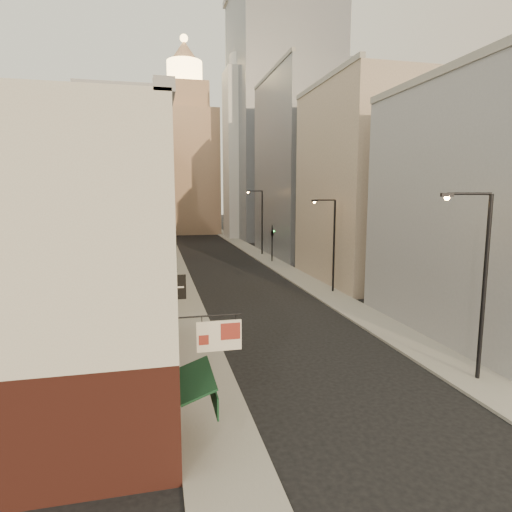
% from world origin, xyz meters
% --- Properties ---
extents(ground, '(360.00, 360.00, 0.00)m').
position_xyz_m(ground, '(0.00, 0.00, 0.00)').
color(ground, black).
rests_on(ground, ground).
extents(sidewalk_left, '(3.00, 140.00, 0.15)m').
position_xyz_m(sidewalk_left, '(-6.50, 55.00, 0.07)').
color(sidewalk_left, gray).
rests_on(sidewalk_left, ground).
extents(sidewalk_right, '(3.00, 140.00, 0.15)m').
position_xyz_m(sidewalk_right, '(6.50, 55.00, 0.07)').
color(sidewalk_right, gray).
rests_on(sidewalk_right, ground).
extents(near_building_left, '(8.30, 23.04, 12.30)m').
position_xyz_m(near_building_left, '(-10.99, 9.00, 6.02)').
color(near_building_left, '#54231B').
rests_on(near_building_left, ground).
extents(left_bldg_beige, '(8.00, 12.00, 16.00)m').
position_xyz_m(left_bldg_beige, '(-12.00, 26.00, 8.00)').
color(left_bldg_beige, gray).
rests_on(left_bldg_beige, ground).
extents(left_bldg_grey, '(8.00, 16.00, 20.00)m').
position_xyz_m(left_bldg_grey, '(-12.00, 42.00, 10.00)').
color(left_bldg_grey, gray).
rests_on(left_bldg_grey, ground).
extents(left_bldg_tan, '(8.00, 18.00, 17.00)m').
position_xyz_m(left_bldg_tan, '(-12.00, 60.00, 8.50)').
color(left_bldg_tan, tan).
rests_on(left_bldg_tan, ground).
extents(left_bldg_wingrid, '(8.00, 20.00, 24.00)m').
position_xyz_m(left_bldg_wingrid, '(-12.00, 80.00, 12.00)').
color(left_bldg_wingrid, gray).
rests_on(left_bldg_wingrid, ground).
extents(right_bldg_grey, '(8.00, 16.00, 16.00)m').
position_xyz_m(right_bldg_grey, '(12.00, 12.00, 8.00)').
color(right_bldg_grey, gray).
rests_on(right_bldg_grey, ground).
extents(right_bldg_beige, '(8.00, 16.00, 20.00)m').
position_xyz_m(right_bldg_beige, '(12.00, 30.00, 10.00)').
color(right_bldg_beige, gray).
rests_on(right_bldg_beige, ground).
extents(right_bldg_wingrid, '(8.00, 20.00, 26.00)m').
position_xyz_m(right_bldg_wingrid, '(12.00, 50.00, 13.00)').
color(right_bldg_wingrid, gray).
rests_on(right_bldg_wingrid, ground).
extents(highrise, '(21.00, 23.00, 51.20)m').
position_xyz_m(highrise, '(18.00, 78.00, 25.66)').
color(highrise, gray).
rests_on(highrise, ground).
extents(clock_tower, '(14.00, 14.00, 44.90)m').
position_xyz_m(clock_tower, '(-1.00, 92.00, 17.63)').
color(clock_tower, tan).
rests_on(clock_tower, ground).
extents(white_tower, '(8.00, 8.00, 41.50)m').
position_xyz_m(white_tower, '(10.00, 78.00, 18.61)').
color(white_tower, silver).
rests_on(white_tower, ground).
extents(streetlamp_near, '(2.36, 0.81, 9.19)m').
position_xyz_m(streetlamp_near, '(6.40, 5.57, 5.25)').
color(streetlamp_near, black).
rests_on(streetlamp_near, ground).
extents(streetlamp_mid, '(2.26, 0.46, 8.64)m').
position_xyz_m(streetlamp_mid, '(7.13, 24.94, 4.93)').
color(streetlamp_mid, black).
rests_on(streetlamp_mid, ground).
extents(streetlamp_far, '(2.53, 0.27, 9.65)m').
position_xyz_m(streetlamp_far, '(6.75, 50.80, 5.51)').
color(streetlamp_far, black).
rests_on(streetlamp_far, ground).
extents(traffic_light_left, '(0.54, 0.41, 5.00)m').
position_xyz_m(traffic_light_left, '(-6.38, 38.27, 3.45)').
color(traffic_light_left, black).
rests_on(traffic_light_left, ground).
extents(traffic_light_right, '(0.64, 0.61, 5.00)m').
position_xyz_m(traffic_light_right, '(6.61, 43.69, 3.82)').
color(traffic_light_right, black).
rests_on(traffic_light_right, ground).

